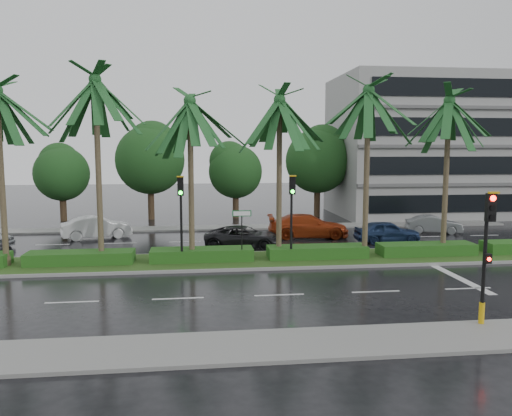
{
  "coord_description": "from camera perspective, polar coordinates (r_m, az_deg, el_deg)",
  "views": [
    {
      "loc": [
        -3.19,
        -24.11,
        5.81
      ],
      "look_at": [
        -0.17,
        1.5,
        2.74
      ],
      "focal_mm": 35.0,
      "sensor_mm": 36.0,
      "label": 1
    }
  ],
  "objects": [
    {
      "name": "lane_markings",
      "position": [
        25.16,
        7.83,
        -6.61
      ],
      "size": [
        34.0,
        13.06,
        0.01
      ],
      "color": "silver",
      "rests_on": "ground"
    },
    {
      "name": "signal_median_right",
      "position": [
        25.01,
        4.12,
        0.32
      ],
      "size": [
        0.34,
        0.42,
        4.36
      ],
      "color": "black",
      "rests_on": "median"
    },
    {
      "name": "near_sidewalk",
      "position": [
        15.39,
        5.94,
        -15.19
      ],
      "size": [
        40.0,
        2.4,
        0.12
      ],
      "primitive_type": "cube",
      "color": "gray",
      "rests_on": "ground"
    },
    {
      "name": "bg_trees",
      "position": [
        41.88,
        -1.66,
        5.33
      ],
      "size": [
        32.6,
        5.61,
        8.1
      ],
      "color": "#322917",
      "rests_on": "ground"
    },
    {
      "name": "signal_median_left",
      "position": [
        24.58,
        -8.58,
        0.15
      ],
      "size": [
        0.34,
        0.42,
        4.36
      ],
      "color": "black",
      "rests_on": "median"
    },
    {
      "name": "building",
      "position": [
        46.7,
        19.02,
        6.66
      ],
      "size": [
        16.0,
        10.0,
        12.0
      ],
      "primitive_type": "cube",
      "color": "gray",
      "rests_on": "ground"
    },
    {
      "name": "hedge",
      "position": [
        25.87,
        0.5,
        -5.16
      ],
      "size": [
        35.2,
        1.4,
        0.6
      ],
      "color": "#164D17",
      "rests_on": "median"
    },
    {
      "name": "street_sign",
      "position": [
        24.96,
        -1.63,
        -1.7
      ],
      "size": [
        0.95,
        0.09,
        2.6
      ],
      "color": "black",
      "rests_on": "median"
    },
    {
      "name": "ground",
      "position": [
        25.0,
        0.79,
        -6.64
      ],
      "size": [
        120.0,
        120.0,
        0.0
      ],
      "primitive_type": "plane",
      "color": "black",
      "rests_on": "ground"
    },
    {
      "name": "signal_near",
      "position": [
        17.66,
        24.85,
        -4.64
      ],
      "size": [
        0.34,
        0.45,
        4.36
      ],
      "color": "black",
      "rests_on": "near_sidewalk"
    },
    {
      "name": "car_darkgrey",
      "position": [
        29.44,
        -1.39,
        -3.32
      ],
      "size": [
        3.07,
        4.95,
        1.28
      ],
      "primitive_type": "imported",
      "rotation": [
        0.0,
        0.0,
        1.35
      ],
      "color": "black",
      "rests_on": "ground"
    },
    {
      "name": "car_grey",
      "position": [
        36.58,
        19.63,
        -1.78
      ],
      "size": [
        2.13,
        3.89,
        1.22
      ],
      "primitive_type": "imported",
      "rotation": [
        0.0,
        0.0,
        1.33
      ],
      "color": "slate",
      "rests_on": "ground"
    },
    {
      "name": "car_blue",
      "position": [
        32.08,
        14.75,
        -2.63
      ],
      "size": [
        1.64,
        4.01,
        1.36
      ],
      "primitive_type": "imported",
      "rotation": [
        0.0,
        0.0,
        1.56
      ],
      "color": "navy",
      "rests_on": "ground"
    },
    {
      "name": "car_red",
      "position": [
        32.92,
        5.97,
        -2.06
      ],
      "size": [
        2.54,
        5.43,
        1.53
      ],
      "primitive_type": "imported",
      "rotation": [
        0.0,
        0.0,
        1.5
      ],
      "color": "#9D3111",
      "rests_on": "ground"
    },
    {
      "name": "far_sidewalk",
      "position": [
        36.7,
        -1.67,
        -2.22
      ],
      "size": [
        40.0,
        2.0,
        0.12
      ],
      "primitive_type": "cube",
      "color": "gray",
      "rests_on": "ground"
    },
    {
      "name": "palm_row",
      "position": [
        25.28,
        -2.36,
        11.44
      ],
      "size": [
        26.3,
        4.2,
        9.78
      ],
      "color": "#473D29",
      "rests_on": "median"
    },
    {
      "name": "median",
      "position": [
        25.95,
        0.5,
        -5.97
      ],
      "size": [
        36.0,
        4.0,
        0.15
      ],
      "color": "gray",
      "rests_on": "ground"
    },
    {
      "name": "car_white",
      "position": [
        34.08,
        -17.76,
        -2.11
      ],
      "size": [
        2.71,
        4.65,
        1.45
      ],
      "primitive_type": "imported",
      "rotation": [
        0.0,
        0.0,
        1.86
      ],
      "color": "silver",
      "rests_on": "ground"
    }
  ]
}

